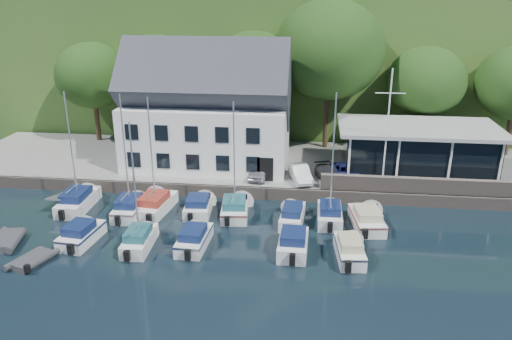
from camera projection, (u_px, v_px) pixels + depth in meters
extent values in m
plane|color=black|center=(270.00, 274.00, 29.40)|extent=(180.00, 180.00, 0.00)
cube|color=gray|center=(287.00, 167.00, 45.54)|extent=(60.00, 13.00, 1.00)
cube|color=#6F6258|center=(282.00, 194.00, 39.48)|extent=(60.00, 0.30, 1.00)
cube|color=#2E5821|center=(303.00, 37.00, 84.46)|extent=(160.00, 75.00, 16.00)
cube|color=#6F6258|center=(439.00, 186.00, 38.18)|extent=(18.00, 0.50, 1.20)
imported|color=silver|center=(260.00, 171.00, 41.37)|extent=(1.99, 3.77, 1.22)
imported|color=silver|center=(300.00, 173.00, 40.79)|extent=(2.27, 4.08, 1.27)
imported|color=#2F2E33|center=(329.00, 174.00, 40.70)|extent=(2.63, 4.10, 1.11)
imported|color=navy|center=(346.00, 171.00, 41.12)|extent=(2.21, 3.88, 1.25)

